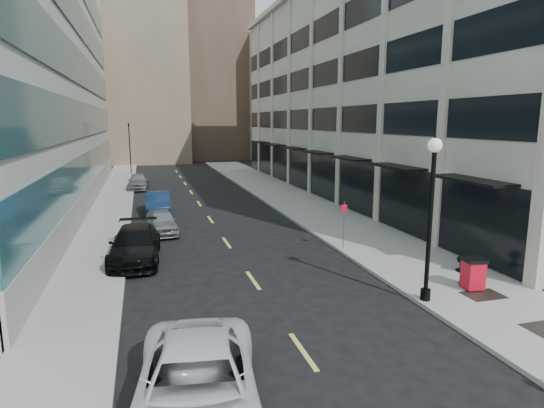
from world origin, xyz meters
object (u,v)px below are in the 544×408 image
traffic_signal (129,126)px  lamppost (431,205)px  car_black_pickup (135,245)px  trash_bin (473,272)px  car_silver_sedan (162,222)px  car_grey_sedan (138,181)px  car_blue_sedan (158,203)px  urn_planter (463,262)px  sign_post (344,218)px  car_white_van (197,386)px

traffic_signal → lamppost: bearing=-76.2°
lamppost → traffic_signal: bearing=103.8°
car_black_pickup → trash_bin: car_black_pickup is taller
traffic_signal → car_silver_sedan: 31.44m
car_grey_sedan → lamppost: bearing=-69.1°
car_blue_sedan → lamppost: (8.50, -18.96, 2.81)m
car_grey_sedan → traffic_signal: bearing=97.3°
car_blue_sedan → lamppost: 20.97m
car_black_pickup → urn_planter: size_ratio=7.59×
car_silver_sedan → urn_planter: 16.03m
sign_post → car_white_van: bearing=-109.6°
car_white_van → car_black_pickup: bearing=104.5°
car_blue_sedan → urn_planter: bearing=-53.7°
car_silver_sedan → lamppost: lamppost is taller
car_silver_sedan → trash_bin: trash_bin is taller
car_black_pickup → sign_post: size_ratio=2.27×
lamppost → sign_post: bearing=90.0°
car_white_van → sign_post: (8.50, 11.06, 0.87)m
car_black_pickup → car_white_van: bearing=-79.9°
traffic_signal → sign_post: 38.89m
car_white_van → lamppost: bearing=34.3°
trash_bin → lamppost: size_ratio=0.21×
lamppost → urn_planter: (3.30, 2.21, -2.98)m
trash_bin → lamppost: (-2.30, -0.42, 2.76)m
traffic_signal → lamppost: size_ratio=1.20×
car_grey_sedan → urn_planter: 31.67m
trash_bin → traffic_signal: bearing=113.7°
traffic_signal → car_black_pickup: bearing=-88.6°
car_white_van → car_grey_sedan: 35.23m
lamppost → urn_planter: 4.96m
trash_bin → sign_post: 6.90m
car_grey_sedan → lamppost: 32.66m
traffic_signal → urn_planter: size_ratio=9.85×
lamppost → car_blue_sedan: bearing=114.1°
urn_planter → car_blue_sedan: bearing=125.2°
car_blue_sedan → sign_post: sign_post is taller
car_white_van → lamppost: 9.87m
car_black_pickup → car_silver_sedan: bearing=78.0°
car_black_pickup → car_grey_sedan: 22.98m
car_silver_sedan → sign_post: 10.56m
car_grey_sedan → car_blue_sedan: bearing=-80.2°
traffic_signal → urn_planter: bearing=-71.4°
lamppost → car_grey_sedan: bearing=107.7°
car_white_van → car_grey_sedan: (-1.39, 35.20, -0.04)m
car_grey_sedan → car_white_van: bearing=-84.5°
trash_bin → sign_post: size_ratio=0.51×
car_white_van → car_silver_sedan: car_white_van is taller
car_white_van → car_silver_sedan: bearing=98.0°
car_blue_sedan → sign_post: bearing=-53.8°
trash_bin → lamppost: lamppost is taller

